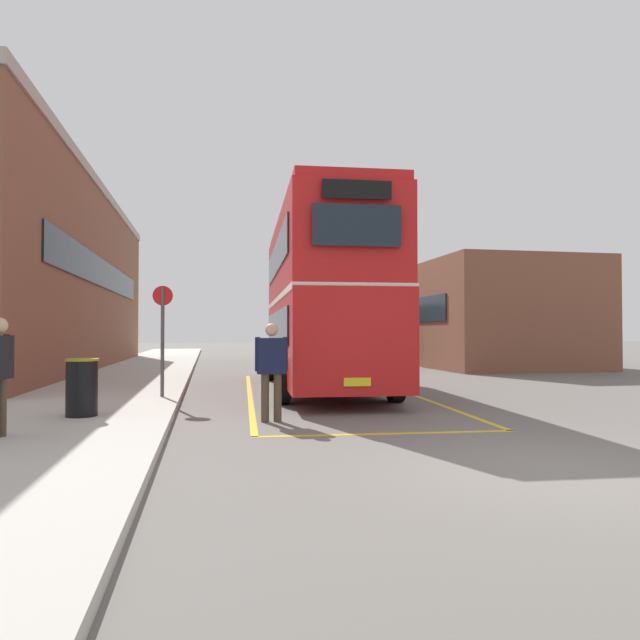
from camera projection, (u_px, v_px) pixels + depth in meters
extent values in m
plane|color=#66605B|center=(319.00, 376.00, 20.61)|extent=(135.60, 135.60, 0.00)
cube|color=#B2ADA3|center=(138.00, 372.00, 21.73)|extent=(4.00, 57.60, 0.14)
cube|color=brown|center=(17.00, 282.00, 22.93)|extent=(6.63, 23.71, 7.16)
cube|color=#19232D|center=(105.00, 274.00, 23.58)|extent=(0.06, 18.02, 1.10)
cube|color=#A89E8E|center=(18.00, 188.00, 23.01)|extent=(6.75, 23.83, 0.36)
cube|color=brown|center=(468.00, 317.00, 28.70)|extent=(6.69, 13.46, 4.69)
cube|color=#232D38|center=(404.00, 312.00, 28.06)|extent=(0.06, 10.23, 1.10)
cylinder|color=black|center=(270.00, 365.00, 18.78)|extent=(0.34, 1.01, 1.00)
cylinder|color=black|center=(346.00, 364.00, 19.12)|extent=(0.34, 1.01, 1.00)
cylinder|color=black|center=(283.00, 381.00, 12.58)|extent=(0.34, 1.01, 1.00)
cylinder|color=black|center=(395.00, 380.00, 12.92)|extent=(0.34, 1.01, 1.00)
cube|color=red|center=(321.00, 338.00, 15.87)|extent=(3.03, 10.22, 2.10)
cube|color=red|center=(321.00, 263.00, 15.91)|extent=(3.02, 10.02, 2.10)
cube|color=red|center=(321.00, 221.00, 15.94)|extent=(2.92, 9.91, 0.20)
cube|color=white|center=(321.00, 300.00, 15.89)|extent=(3.06, 10.12, 0.14)
cube|color=#19232D|center=(276.00, 327.00, 15.71)|extent=(0.52, 8.26, 0.84)
cube|color=#19232D|center=(276.00, 258.00, 15.75)|extent=(0.52, 8.26, 0.84)
cube|color=#19232D|center=(365.00, 328.00, 16.04)|extent=(0.52, 8.26, 0.84)
cube|color=#19232D|center=(365.00, 260.00, 16.08)|extent=(0.52, 8.26, 0.84)
cube|color=#19232D|center=(357.00, 225.00, 10.90)|extent=(1.71, 0.14, 0.80)
cube|color=black|center=(357.00, 189.00, 10.91)|extent=(1.34, 0.12, 0.36)
cube|color=#19232D|center=(302.00, 326.00, 20.90)|extent=(1.95, 0.16, 1.00)
cube|color=yellow|center=(357.00, 382.00, 10.83)|extent=(0.52, 0.06, 0.16)
cylinder|color=black|center=(309.00, 351.00, 33.95)|extent=(0.35, 0.94, 0.92)
cylinder|color=black|center=(351.00, 351.00, 34.19)|extent=(0.35, 0.94, 0.92)
cylinder|color=black|center=(317.00, 354.00, 29.11)|extent=(0.35, 0.94, 0.92)
cylinder|color=black|center=(365.00, 354.00, 29.35)|extent=(0.35, 0.94, 0.92)
cube|color=#1E512D|center=(335.00, 332.00, 31.67)|extent=(3.19, 8.30, 2.60)
cube|color=silver|center=(335.00, 307.00, 31.70)|extent=(3.01, 7.97, 0.12)
cube|color=#19232D|center=(313.00, 325.00, 31.57)|extent=(0.66, 6.46, 0.96)
cube|color=#19232D|center=(357.00, 325.00, 31.80)|extent=(0.66, 6.46, 0.96)
cube|color=#19232D|center=(327.00, 327.00, 35.73)|extent=(1.93, 0.23, 1.10)
cylinder|color=#473828|center=(278.00, 398.00, 10.08)|extent=(0.14, 0.14, 0.84)
cylinder|color=#473828|center=(265.00, 398.00, 10.04)|extent=(0.14, 0.14, 0.84)
cube|color=#141938|center=(271.00, 356.00, 10.08)|extent=(0.50, 0.23, 0.63)
cylinder|color=#141938|center=(285.00, 354.00, 10.13)|extent=(0.09, 0.09, 0.60)
cylinder|color=#141938|center=(257.00, 354.00, 10.02)|extent=(0.09, 0.09, 0.60)
sphere|color=tan|center=(272.00, 330.00, 10.07)|extent=(0.23, 0.23, 0.23)
cylinder|color=#473828|center=(1.00, 408.00, 7.88)|extent=(0.14, 0.14, 0.79)
cylinder|color=black|center=(6.00, 355.00, 8.02)|extent=(0.09, 0.09, 0.56)
sphere|color=tan|center=(0.00, 325.00, 7.80)|extent=(0.21, 0.21, 0.21)
cylinder|color=black|center=(82.00, 389.00, 9.78)|extent=(0.52, 0.52, 0.94)
cylinder|color=olive|center=(82.00, 360.00, 9.80)|extent=(0.55, 0.55, 0.04)
cylinder|color=#4C4C51|center=(162.00, 342.00, 12.78)|extent=(0.08, 0.08, 2.42)
cylinder|color=red|center=(163.00, 296.00, 12.81)|extent=(0.44, 0.07, 0.44)
cube|color=gold|center=(250.00, 394.00, 14.58)|extent=(0.83, 12.08, 0.01)
cube|color=gold|center=(405.00, 392.00, 15.12)|extent=(0.83, 12.08, 0.01)
cube|color=gold|center=(387.00, 434.00, 8.86)|extent=(4.16, 0.37, 0.01)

